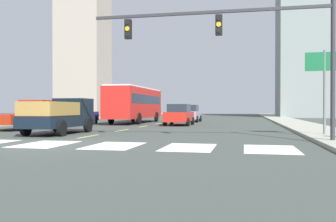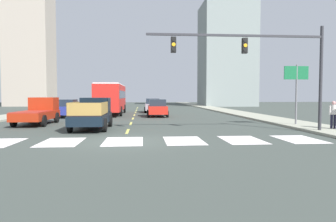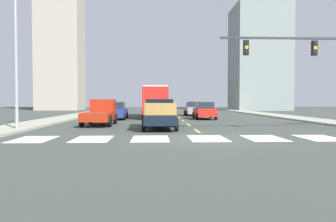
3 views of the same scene
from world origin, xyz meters
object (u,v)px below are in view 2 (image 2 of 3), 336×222
(pickup_stakebed, at_px, (93,114))
(traffic_signal_gantry, at_px, (266,57))
(sedan_near_right, at_px, (157,108))
(sedan_far, at_px, (152,105))
(pickup_dark, at_px, (39,112))
(sedan_mid, at_px, (67,108))
(city_bus, at_px, (111,97))
(pedestrian_waiting, at_px, (333,112))
(direction_sign_green, at_px, (296,82))

(pickup_stakebed, distance_m, traffic_signal_gantry, 11.01)
(sedan_near_right, height_order, sedan_far, same)
(pickup_dark, xyz_separation_m, sedan_mid, (0.37, 7.06, -0.06))
(city_bus, relative_size, pedestrian_waiting, 6.59)
(pickup_stakebed, xyz_separation_m, pedestrian_waiting, (14.45, -2.59, 0.18))
(city_bus, bearing_deg, sedan_mid, -136.39)
(traffic_signal_gantry, bearing_deg, pickup_stakebed, 161.94)
(sedan_far, bearing_deg, direction_sign_green, -65.45)
(pickup_dark, bearing_deg, pickup_stakebed, -39.59)
(sedan_near_right, xyz_separation_m, direction_sign_green, (8.96, -10.42, 2.17))
(pedestrian_waiting, bearing_deg, sedan_near_right, 167.57)
(pickup_dark, height_order, sedan_near_right, pickup_dark)
(pickup_stakebed, relative_size, direction_sign_green, 1.24)
(sedan_mid, bearing_deg, pedestrian_waiting, -34.94)
(sedan_mid, bearing_deg, traffic_signal_gantry, -44.05)
(traffic_signal_gantry, height_order, pedestrian_waiting, traffic_signal_gantry)
(sedan_near_right, xyz_separation_m, pedestrian_waiting, (9.82, -13.26, 0.26))
(sedan_mid, xyz_separation_m, pedestrian_waiting, (18.53, -13.07, 0.26))
(pickup_stakebed, xyz_separation_m, sedan_far, (4.38, 18.11, -0.08))
(pickup_stakebed, xyz_separation_m, city_bus, (-0.27, 14.41, 1.02))
(sedan_far, distance_m, pedestrian_waiting, 23.02)
(pickup_dark, bearing_deg, direction_sign_green, -12.07)
(traffic_signal_gantry, bearing_deg, city_bus, 120.12)
(pickup_stakebed, bearing_deg, city_bus, 91.22)
(pickup_dark, distance_m, city_bus, 11.81)
(sedan_near_right, bearing_deg, pedestrian_waiting, -51.47)
(city_bus, xyz_separation_m, sedan_mid, (-3.81, -3.93, -1.09))
(city_bus, xyz_separation_m, traffic_signal_gantry, (10.25, -17.67, 2.28))
(direction_sign_green, bearing_deg, pickup_stakebed, -178.95)
(pickup_stakebed, relative_size, city_bus, 0.48)
(pickup_stakebed, bearing_deg, pickup_dark, 142.67)
(city_bus, bearing_deg, sedan_far, 36.24)
(pickup_stakebed, height_order, pickup_dark, same)
(sedan_near_right, height_order, traffic_signal_gantry, traffic_signal_gantry)
(sedan_near_right, relative_size, sedan_far, 1.00)
(direction_sign_green, bearing_deg, traffic_signal_gantry, -135.77)
(pickup_dark, relative_size, traffic_signal_gantry, 0.52)
(sedan_mid, height_order, sedan_near_right, same)
(sedan_far, distance_m, traffic_signal_gantry, 22.35)
(city_bus, xyz_separation_m, sedan_near_right, (4.89, -3.75, -1.09))
(pickup_stakebed, relative_size, sedan_near_right, 1.18)
(direction_sign_green, bearing_deg, city_bus, 134.36)
(pickup_dark, bearing_deg, traffic_signal_gantry, -26.91)
(sedan_mid, height_order, pedestrian_waiting, pedestrian_waiting)
(direction_sign_green, bearing_deg, sedan_near_right, 130.70)
(sedan_far, bearing_deg, city_bus, -144.19)
(sedan_far, distance_m, direction_sign_green, 20.21)
(pickup_stakebed, distance_m, pickup_dark, 5.62)
(sedan_mid, bearing_deg, pickup_stakebed, -68.45)
(pickup_dark, relative_size, city_bus, 0.48)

